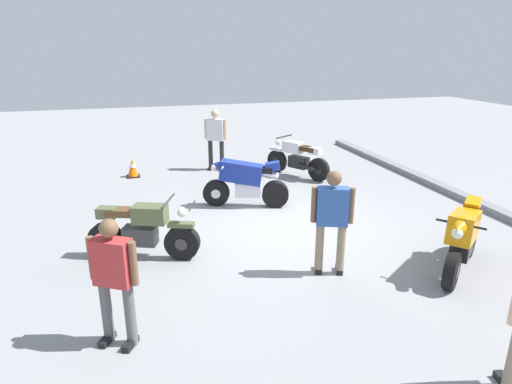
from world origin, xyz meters
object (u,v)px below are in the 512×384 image
object	(u,v)px
motorcycle_orange_sportbike	(463,237)
person_in_white_shirt	(216,135)
person_in_red_shirt	(114,275)
traffic_cone	(133,168)
person_in_blue_shirt	(332,217)
motorcycle_olive_vintage	(142,231)
motorcycle_blue_sportbike	(245,181)
motorcycle_silver_cruiser	(298,158)

from	to	relation	value
motorcycle_orange_sportbike	person_in_white_shirt	xyz separation A→B (m)	(-7.18, -2.60, 0.43)
person_in_red_shirt	traffic_cone	world-z (taller)	person_in_red_shirt
traffic_cone	person_in_red_shirt	bearing A→B (deg)	-1.98
motorcycle_orange_sportbike	person_in_blue_shirt	world-z (taller)	person_in_blue_shirt
motorcycle_orange_sportbike	motorcycle_olive_vintage	world-z (taller)	motorcycle_orange_sportbike
person_in_white_shirt	person_in_red_shirt	bearing A→B (deg)	8.56
motorcycle_olive_vintage	motorcycle_blue_sportbike	bearing A→B (deg)	62.11
motorcycle_silver_cruiser	traffic_cone	xyz separation A→B (m)	(-1.22, -4.45, -0.26)
motorcycle_orange_sportbike	motorcycle_silver_cruiser	world-z (taller)	motorcycle_orange_sportbike
motorcycle_blue_sportbike	person_in_blue_shirt	size ratio (longest dim) A/B	1.11
motorcycle_orange_sportbike	person_in_blue_shirt	bearing A→B (deg)	-53.36
motorcycle_blue_sportbike	motorcycle_olive_vintage	world-z (taller)	motorcycle_blue_sportbike
motorcycle_olive_vintage	traffic_cone	distance (m)	5.16
motorcycle_orange_sportbike	person_in_red_shirt	distance (m)	5.29
motorcycle_orange_sportbike	person_in_white_shirt	bearing A→B (deg)	-110.26
motorcycle_olive_vintage	motorcycle_orange_sportbike	bearing A→B (deg)	0.44
motorcycle_blue_sportbike	motorcycle_silver_cruiser	size ratio (longest dim) A/B	1.04
person_in_red_shirt	motorcycle_silver_cruiser	bearing A→B (deg)	173.61
motorcycle_olive_vintage	person_in_blue_shirt	bearing A→B (deg)	-4.90
motorcycle_silver_cruiser	person_in_white_shirt	distance (m)	2.50
motorcycle_orange_sportbike	person_in_white_shirt	distance (m)	7.65
person_in_red_shirt	traffic_cone	xyz separation A→B (m)	(-7.44, 0.26, -0.66)
motorcycle_blue_sportbike	traffic_cone	size ratio (longest dim) A/B	3.59
motorcycle_silver_cruiser	person_in_blue_shirt	world-z (taller)	person_in_blue_shirt
motorcycle_blue_sportbike	traffic_cone	world-z (taller)	motorcycle_blue_sportbike
motorcycle_silver_cruiser	person_in_red_shirt	bearing A→B (deg)	110.66
motorcycle_olive_vintage	person_in_white_shirt	xyz separation A→B (m)	(-5.28, 2.30, 0.54)
motorcycle_orange_sportbike	motorcycle_blue_sportbike	bearing A→B (deg)	-96.67
motorcycle_orange_sportbike	person_in_red_shirt	xyz separation A→B (m)	(0.39, -5.26, 0.33)
motorcycle_blue_sportbike	person_in_blue_shirt	distance (m)	3.46
motorcycle_orange_sportbike	person_in_red_shirt	bearing A→B (deg)	-35.92
person_in_red_shirt	traffic_cone	size ratio (longest dim) A/B	3.07
person_in_blue_shirt	traffic_cone	distance (m)	7.23
person_in_red_shirt	motorcycle_olive_vintage	bearing A→B (deg)	-158.34
person_in_white_shirt	traffic_cone	bearing A→B (deg)	-59.01
person_in_white_shirt	traffic_cone	world-z (taller)	person_in_white_shirt
motorcycle_orange_sportbike	person_in_white_shirt	size ratio (longest dim) A/B	0.91
motorcycle_silver_cruiser	motorcycle_blue_sportbike	bearing A→B (deg)	101.75
motorcycle_silver_cruiser	traffic_cone	distance (m)	4.62
motorcycle_orange_sportbike	traffic_cone	xyz separation A→B (m)	(-7.05, -5.01, -0.33)
person_in_blue_shirt	person_in_white_shirt	world-z (taller)	person_in_white_shirt
motorcycle_blue_sportbike	motorcycle_olive_vintage	distance (m)	3.06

